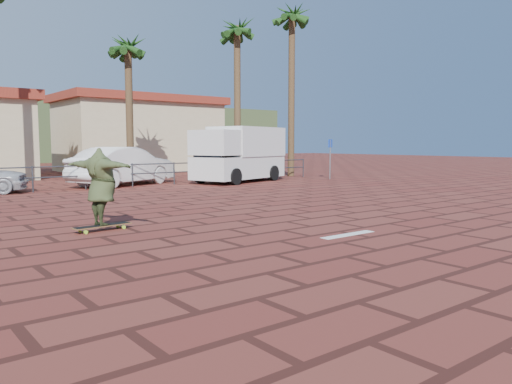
% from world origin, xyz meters
% --- Properties ---
extents(ground, '(120.00, 120.00, 0.00)m').
position_xyz_m(ground, '(0.00, 0.00, 0.00)').
color(ground, maroon).
rests_on(ground, ground).
extents(paint_stripe, '(1.40, 0.22, 0.01)m').
position_xyz_m(paint_stripe, '(0.70, -1.20, 0.00)').
color(paint_stripe, white).
rests_on(paint_stripe, ground).
extents(guardrail, '(24.06, 0.06, 1.00)m').
position_xyz_m(guardrail, '(0.00, 12.00, 0.68)').
color(guardrail, '#47494F').
rests_on(guardrail, ground).
extents(palm_center, '(2.40, 2.40, 7.75)m').
position_xyz_m(palm_center, '(3.50, 15.50, 6.36)').
color(palm_center, brown).
rests_on(palm_center, ground).
extents(palm_right, '(2.40, 2.40, 9.05)m').
position_xyz_m(palm_right, '(9.00, 14.00, 7.58)').
color(palm_right, brown).
rests_on(palm_right, ground).
extents(palm_far_right, '(2.40, 2.40, 10.05)m').
position_xyz_m(palm_far_right, '(12.00, 13.00, 8.51)').
color(palm_far_right, brown).
rests_on(palm_far_right, ground).
extents(building_east, '(10.60, 6.60, 5.00)m').
position_xyz_m(building_east, '(8.00, 24.00, 2.54)').
color(building_east, beige).
rests_on(building_east, ground).
extents(longboard, '(1.28, 0.41, 0.12)m').
position_xyz_m(longboard, '(-3.05, 2.34, 0.10)').
color(longboard, olive).
rests_on(longboard, ground).
extents(skateboarder, '(1.10, 2.08, 1.64)m').
position_xyz_m(skateboarder, '(-3.05, 2.34, 0.94)').
color(skateboarder, '#3C4826').
rests_on(skateboarder, longboard).
extents(campervan, '(5.47, 3.56, 2.63)m').
position_xyz_m(campervan, '(7.31, 11.51, 1.38)').
color(campervan, silver).
rests_on(campervan, ground).
extents(car_white, '(5.42, 3.74, 1.69)m').
position_xyz_m(car_white, '(2.04, 13.00, 0.85)').
color(car_white, white).
rests_on(car_white, ground).
extents(street_sign, '(0.41, 0.15, 2.05)m').
position_xyz_m(street_sign, '(12.00, 10.00, 1.43)').
color(street_sign, gray).
rests_on(street_sign, ground).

